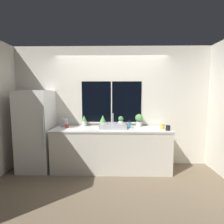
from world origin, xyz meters
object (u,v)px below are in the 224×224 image
mug_black (168,128)px  potted_plant_center_right (121,121)px  mug_yellow (162,126)px  potted_plant_center_left (103,120)px  potted_plant_far_right (139,119)px  soap_bottle (129,125)px  mug_red (67,126)px  kettle (65,122)px  potted_plant_far_left (84,121)px  refrigerator (37,130)px  sink (113,126)px

mug_black → potted_plant_center_right: bearing=154.8°
mug_yellow → potted_plant_center_left: bearing=167.6°
potted_plant_far_right → soap_bottle: (-0.23, -0.20, -0.09)m
potted_plant_center_right → mug_red: size_ratio=2.86×
mug_black → kettle: kettle is taller
mug_yellow → mug_black: size_ratio=1.00×
potted_plant_center_left → soap_bottle: potted_plant_center_left is taller
potted_plant_far_left → potted_plant_center_left: size_ratio=0.97×
refrigerator → potted_plant_center_right: (1.83, 0.21, 0.17)m
potted_plant_far_right → mug_yellow: size_ratio=2.64×
kettle → mug_black: bearing=-9.5°
refrigerator → mug_yellow: refrigerator is taller
sink → potted_plant_center_right: size_ratio=2.54×
potted_plant_far_left → potted_plant_far_right: potted_plant_far_right is taller
refrigerator → potted_plant_far_right: refrigerator is taller
potted_plant_far_left → mug_red: bearing=-144.9°
potted_plant_center_left → mug_yellow: bearing=-12.4°
mug_yellow → mug_black: same height
potted_plant_far_left → soap_bottle: size_ratio=1.50×
mug_black → kettle: 2.22m
potted_plant_center_left → mug_red: potted_plant_center_left is taller
mug_red → mug_black: mug_black is taller
mug_red → potted_plant_center_right: bearing=11.3°
sink → potted_plant_center_left: (-0.23, 0.21, 0.10)m
potted_plant_center_right → potted_plant_far_right: (0.41, 0.00, 0.05)m
sink → potted_plant_far_left: (-0.65, 0.21, 0.08)m
refrigerator → kettle: size_ratio=8.67×
sink → mug_red: sink is taller
mug_red → potted_plant_far_left: bearing=35.1°
potted_plant_far_left → potted_plant_center_right: size_ratio=1.07×
potted_plant_center_left → potted_plant_center_right: (0.41, -0.00, -0.03)m
potted_plant_center_right → soap_bottle: 0.27m
potted_plant_center_right → potted_plant_far_right: bearing=0.0°
potted_plant_far_left → potted_plant_far_right: (1.24, 0.00, 0.03)m
refrigerator → mug_yellow: bearing=-1.4°
potted_plant_far_left → potted_plant_center_left: bearing=0.0°
refrigerator → potted_plant_center_right: 1.85m
sink → kettle: (-1.08, 0.14, 0.05)m
potted_plant_center_left → soap_bottle: size_ratio=1.55×
potted_plant_far_right → potted_plant_far_left: bearing=180.0°
refrigerator → soap_bottle: (2.01, 0.01, 0.12)m
sink → potted_plant_far_left: bearing=162.1°
refrigerator → mug_red: (0.67, -0.02, 0.09)m
sink → potted_plant_far_right: size_ratio=2.09×
potted_plant_far_right → mug_red: (-1.57, -0.23, -0.12)m
mug_red → kettle: kettle is taller
sink → mug_red: 0.98m
sink → mug_yellow: bearing=-3.6°
kettle → mug_red: bearing=-58.2°
refrigerator → potted_plant_far_right: bearing=5.4°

